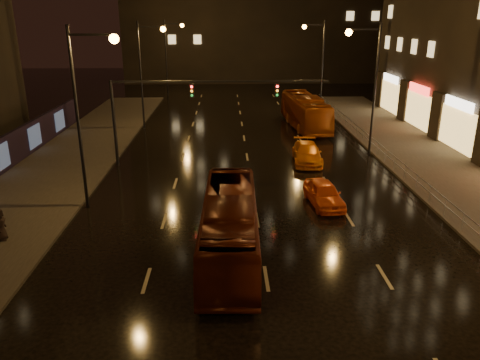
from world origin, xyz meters
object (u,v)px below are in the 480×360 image
object	(u,v)px
bus_curb	(305,111)
taxi_near	(324,194)
taxi_far	(307,153)
pedestrian_c	(0,224)
bus_red	(230,226)

from	to	relation	value
bus_curb	taxi_near	distance (m)	20.46
taxi_near	taxi_far	bearing A→B (deg)	81.09
taxi_near	taxi_far	xyz separation A→B (m)	(0.42, 8.44, 0.02)
bus_curb	pedestrian_c	size ratio (longest dim) A/B	7.00
pedestrian_c	taxi_far	bearing A→B (deg)	-61.53
bus_curb	pedestrian_c	bearing A→B (deg)	-131.26
bus_red	pedestrian_c	bearing A→B (deg)	173.72
bus_red	taxi_far	distance (m)	15.44
taxi_far	pedestrian_c	xyz separation A→B (m)	(-16.92, -12.73, 0.24)
bus_red	bus_curb	distance (m)	27.23
bus_red	pedestrian_c	world-z (taller)	bus_red
taxi_far	pedestrian_c	bearing A→B (deg)	-138.95
taxi_near	taxi_far	distance (m)	8.45
pedestrian_c	taxi_near	bearing A→B (deg)	-83.90
bus_red	taxi_far	world-z (taller)	bus_red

